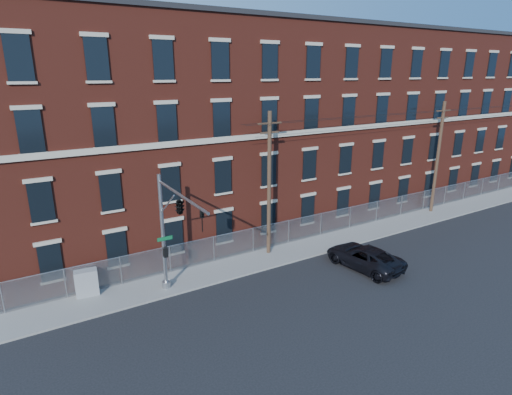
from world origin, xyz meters
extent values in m
plane|color=black|center=(0.00, 0.00, 0.00)|extent=(140.00, 140.00, 0.00)
cube|color=gray|center=(12.00, 5.00, 0.06)|extent=(65.00, 3.00, 0.12)
cube|color=maroon|center=(12.00, 14.00, 8.00)|extent=(55.00, 14.00, 16.00)
cube|color=black|center=(12.00, 14.00, 16.15)|extent=(55.30, 14.30, 0.30)
cube|color=#B1A794|center=(12.00, 6.92, 8.30)|extent=(55.00, 0.18, 0.35)
cube|color=black|center=(-11.83, 6.94, 2.20)|extent=(1.20, 0.10, 2.20)
cube|color=black|center=(-11.83, 6.94, 5.80)|extent=(1.20, 0.10, 2.20)
cube|color=black|center=(-11.83, 6.94, 9.60)|extent=(1.20, 0.10, 2.20)
cube|color=black|center=(-11.83, 6.94, 13.20)|extent=(1.20, 0.10, 2.20)
cube|color=black|center=(-8.17, 6.94, 2.20)|extent=(1.20, 0.10, 2.20)
cube|color=black|center=(-8.17, 6.94, 5.80)|extent=(1.20, 0.10, 2.20)
cube|color=black|center=(-8.17, 6.94, 9.60)|extent=(1.20, 0.10, 2.20)
cube|color=black|center=(-8.17, 6.94, 13.20)|extent=(1.20, 0.10, 2.20)
cube|color=black|center=(-4.50, 6.94, 2.20)|extent=(1.20, 0.10, 2.20)
cube|color=black|center=(-4.50, 6.94, 5.80)|extent=(1.20, 0.10, 2.20)
cube|color=black|center=(-4.50, 6.94, 9.60)|extent=(1.20, 0.10, 2.20)
cube|color=black|center=(-4.50, 6.94, 13.20)|extent=(1.20, 0.10, 2.20)
cube|color=black|center=(-0.83, 6.94, 2.20)|extent=(1.20, 0.10, 2.20)
cube|color=black|center=(-0.83, 6.94, 5.80)|extent=(1.20, 0.10, 2.20)
cube|color=black|center=(-0.83, 6.94, 9.60)|extent=(1.20, 0.10, 2.20)
cube|color=black|center=(-0.83, 6.94, 13.20)|extent=(1.20, 0.10, 2.20)
cube|color=black|center=(2.83, 6.94, 2.20)|extent=(1.20, 0.10, 2.20)
cube|color=black|center=(2.83, 6.94, 5.80)|extent=(1.20, 0.10, 2.20)
cube|color=black|center=(2.83, 6.94, 9.60)|extent=(1.20, 0.10, 2.20)
cube|color=black|center=(2.83, 6.94, 13.20)|extent=(1.20, 0.10, 2.20)
cube|color=black|center=(6.50, 6.94, 2.20)|extent=(1.20, 0.10, 2.20)
cube|color=black|center=(6.50, 6.94, 5.80)|extent=(1.20, 0.10, 2.20)
cube|color=black|center=(6.50, 6.94, 9.60)|extent=(1.20, 0.10, 2.20)
cube|color=black|center=(6.50, 6.94, 13.20)|extent=(1.20, 0.10, 2.20)
cube|color=black|center=(10.17, 6.94, 2.20)|extent=(1.20, 0.10, 2.20)
cube|color=black|center=(10.17, 6.94, 5.80)|extent=(1.20, 0.10, 2.20)
cube|color=black|center=(10.17, 6.94, 9.60)|extent=(1.20, 0.10, 2.20)
cube|color=black|center=(10.17, 6.94, 13.20)|extent=(1.20, 0.10, 2.20)
cube|color=black|center=(13.83, 6.94, 2.20)|extent=(1.20, 0.10, 2.20)
cube|color=black|center=(13.83, 6.94, 5.80)|extent=(1.20, 0.10, 2.20)
cube|color=black|center=(13.83, 6.94, 9.60)|extent=(1.20, 0.10, 2.20)
cube|color=black|center=(13.83, 6.94, 13.20)|extent=(1.20, 0.10, 2.20)
cube|color=black|center=(17.50, 6.94, 2.20)|extent=(1.20, 0.10, 2.20)
cube|color=black|center=(17.50, 6.94, 5.80)|extent=(1.20, 0.10, 2.20)
cube|color=black|center=(17.50, 6.94, 9.60)|extent=(1.20, 0.10, 2.20)
cube|color=black|center=(17.50, 6.94, 13.20)|extent=(1.20, 0.10, 2.20)
cube|color=black|center=(21.17, 6.94, 2.20)|extent=(1.20, 0.10, 2.20)
cube|color=black|center=(21.17, 6.94, 5.80)|extent=(1.20, 0.10, 2.20)
cube|color=black|center=(21.17, 6.94, 9.60)|extent=(1.20, 0.10, 2.20)
cube|color=black|center=(21.17, 6.94, 13.20)|extent=(1.20, 0.10, 2.20)
cube|color=black|center=(24.83, 6.94, 2.20)|extent=(1.20, 0.10, 2.20)
cube|color=black|center=(24.83, 6.94, 5.80)|extent=(1.20, 0.10, 2.20)
cube|color=black|center=(24.83, 6.94, 9.60)|extent=(1.20, 0.10, 2.20)
cube|color=black|center=(24.83, 6.94, 13.20)|extent=(1.20, 0.10, 2.20)
cube|color=black|center=(28.50, 6.94, 2.20)|extent=(1.20, 0.10, 2.20)
cube|color=black|center=(28.50, 6.94, 5.80)|extent=(1.20, 0.10, 2.20)
cube|color=black|center=(28.50, 6.94, 9.60)|extent=(1.20, 0.10, 2.20)
cube|color=black|center=(28.50, 6.94, 13.20)|extent=(1.20, 0.10, 2.20)
cube|color=black|center=(32.17, 6.94, 2.20)|extent=(1.20, 0.10, 2.20)
cube|color=black|center=(32.17, 6.94, 5.80)|extent=(1.20, 0.10, 2.20)
cube|color=black|center=(32.17, 6.94, 9.60)|extent=(1.20, 0.10, 2.20)
cube|color=#A5A8AD|center=(12.00, 6.30, 1.02)|extent=(59.00, 0.02, 1.80)
cylinder|color=#9EA0A5|center=(12.00, 6.30, 1.92)|extent=(59.00, 0.04, 0.04)
cylinder|color=#9EA0A5|center=(-14.39, 6.30, 1.02)|extent=(0.06, 0.06, 1.85)
cylinder|color=#9EA0A5|center=(-11.29, 6.30, 1.02)|extent=(0.06, 0.06, 1.85)
cylinder|color=#9EA0A5|center=(-8.18, 6.30, 1.02)|extent=(0.06, 0.06, 1.85)
cylinder|color=#9EA0A5|center=(-5.08, 6.30, 1.02)|extent=(0.06, 0.06, 1.85)
cylinder|color=#9EA0A5|center=(-1.97, 6.30, 1.02)|extent=(0.06, 0.06, 1.85)
cylinder|color=#9EA0A5|center=(1.13, 6.30, 1.02)|extent=(0.06, 0.06, 1.85)
cylinder|color=#9EA0A5|center=(4.24, 6.30, 1.02)|extent=(0.06, 0.06, 1.85)
cylinder|color=#9EA0A5|center=(7.34, 6.30, 1.02)|extent=(0.06, 0.06, 1.85)
cylinder|color=#9EA0A5|center=(10.45, 6.30, 1.02)|extent=(0.06, 0.06, 1.85)
cylinder|color=#9EA0A5|center=(13.55, 6.30, 1.02)|extent=(0.06, 0.06, 1.85)
cylinder|color=#9EA0A5|center=(16.66, 6.30, 1.02)|extent=(0.06, 0.06, 1.85)
cylinder|color=#9EA0A5|center=(19.76, 6.30, 1.02)|extent=(0.06, 0.06, 1.85)
cylinder|color=#9EA0A5|center=(22.87, 6.30, 1.02)|extent=(0.06, 0.06, 1.85)
cylinder|color=#9EA0A5|center=(25.97, 6.30, 1.02)|extent=(0.06, 0.06, 1.85)
cylinder|color=#9EA0A5|center=(29.08, 6.30, 1.02)|extent=(0.06, 0.06, 1.85)
cylinder|color=#9EA0A5|center=(32.18, 6.30, 1.02)|extent=(0.06, 0.06, 1.85)
cylinder|color=#9EA0A5|center=(-6.00, 4.50, 3.62)|extent=(0.22, 0.22, 7.00)
cylinder|color=#9EA0A5|center=(-6.00, 4.50, 0.32)|extent=(0.50, 0.50, 0.40)
cylinder|color=#9EA0A5|center=(-6.00, 1.25, 6.72)|extent=(0.14, 6.50, 0.14)
cylinder|color=#9EA0A5|center=(-6.00, 3.30, 5.72)|extent=(0.08, 2.18, 1.56)
cube|color=#0C592D|center=(-5.95, 4.35, 3.32)|extent=(0.90, 0.03, 0.22)
cube|color=black|center=(-6.00, 4.25, 2.52)|extent=(0.25, 0.25, 0.60)
imported|color=black|center=(-6.00, -1.30, 6.17)|extent=(0.16, 0.20, 1.00)
imported|color=black|center=(-6.00, 1.50, 6.17)|extent=(0.53, 2.48, 1.00)
cylinder|color=#453022|center=(2.00, 5.60, 5.12)|extent=(0.28, 0.28, 10.00)
cube|color=#453022|center=(2.00, 5.60, 9.32)|extent=(1.80, 0.12, 0.12)
cube|color=#453022|center=(2.00, 5.60, 8.72)|extent=(1.40, 0.12, 0.12)
cylinder|color=#453022|center=(20.00, 5.60, 5.12)|extent=(0.28, 0.28, 10.00)
cube|color=#453022|center=(20.00, 5.60, 9.32)|extent=(1.80, 0.12, 0.12)
cube|color=#453022|center=(20.00, 5.60, 8.72)|extent=(1.40, 0.12, 0.12)
cylinder|color=black|center=(20.00, 5.30, 9.32)|extent=(40.00, 0.02, 0.02)
cylinder|color=black|center=(20.00, 5.90, 9.32)|extent=(40.00, 0.02, 0.02)
cylinder|color=black|center=(20.00, 5.60, 8.72)|extent=(40.00, 0.02, 0.02)
imported|color=black|center=(6.30, 0.52, 0.75)|extent=(3.13, 5.64, 1.49)
cube|color=gray|center=(-10.21, 6.00, 0.90)|extent=(1.32, 0.78, 1.57)
camera|label=1|loc=(-12.93, -17.44, 12.53)|focal=29.18mm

